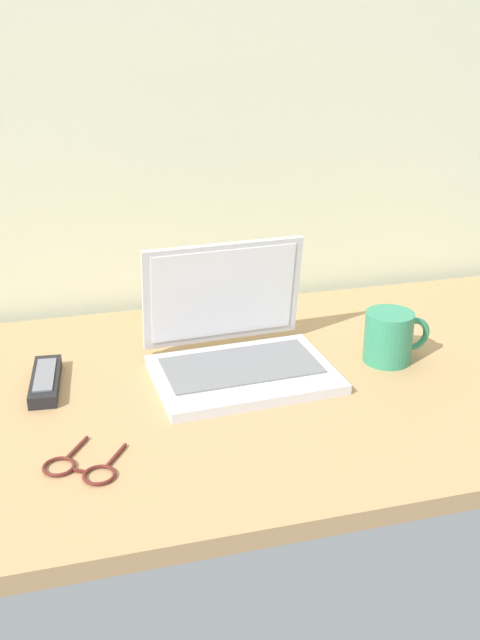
{
  "coord_description": "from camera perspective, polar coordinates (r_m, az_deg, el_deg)",
  "views": [
    {
      "loc": [
        -0.28,
        -1.07,
        0.63
      ],
      "look_at": [
        0.01,
        0.0,
        0.15
      ],
      "focal_mm": 40.5,
      "sensor_mm": 36.0,
      "label": 1
    }
  ],
  "objects": [
    {
      "name": "desk",
      "position": [
        1.27,
        -0.46,
        -5.67
      ],
      "size": [
        1.6,
        0.76,
        0.03
      ],
      "color": "tan",
      "rests_on": "ground"
    },
    {
      "name": "remote_control_near",
      "position": [
        1.29,
        -15.11,
        -4.64
      ],
      "size": [
        0.06,
        0.16,
        0.02
      ],
      "color": "black",
      "rests_on": "desk"
    },
    {
      "name": "coffee_mug",
      "position": [
        1.35,
        11.76,
        -1.26
      ],
      "size": [
        0.13,
        0.09,
        0.1
      ],
      "color": "#338C66",
      "rests_on": "desk"
    },
    {
      "name": "laptop",
      "position": [
        1.29,
        -0.29,
        -2.01
      ],
      "size": [
        0.32,
        0.27,
        0.22
      ],
      "color": "silver",
      "rests_on": "desk"
    },
    {
      "name": "eyeglasses",
      "position": [
        1.06,
        -12.5,
        -11.43
      ],
      "size": [
        0.13,
        0.14,
        0.01
      ],
      "color": "#591E19",
      "rests_on": "desk"
    }
  ]
}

